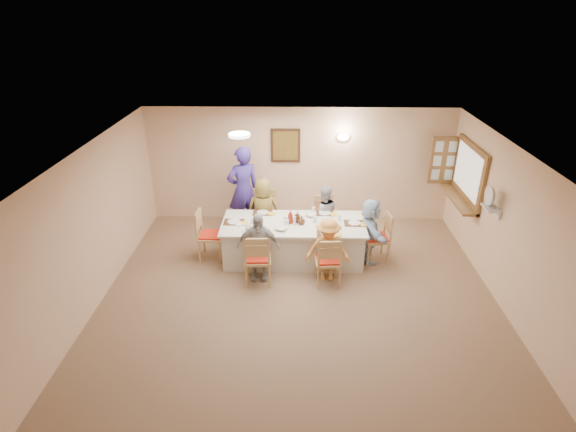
{
  "coord_description": "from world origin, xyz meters",
  "views": [
    {
      "loc": [
        -0.04,
        -5.68,
        4.47
      ],
      "look_at": [
        -0.2,
        1.4,
        1.05
      ],
      "focal_mm": 28.0,
      "sensor_mm": 36.0,
      "label": 1
    }
  ],
  "objects_px": {
    "dining_table": "(293,241)",
    "diner_front_left": "(258,247)",
    "chair_right_end": "(376,237)",
    "diner_right_end": "(370,230)",
    "condiment_ketchup": "(290,217)",
    "chair_front_left": "(258,257)",
    "diner_back_right": "(324,215)",
    "chair_front_right": "(328,259)",
    "diner_back_left": "(264,211)",
    "caregiver": "(243,190)",
    "serving_hatch": "(469,173)",
    "diner_front_right": "(328,250)",
    "chair_left_end": "(211,235)",
    "desk_fan": "(491,200)",
    "chair_back_right": "(323,219)",
    "chair_back_left": "(264,216)"
  },
  "relations": [
    {
      "from": "chair_left_end",
      "to": "diner_back_right",
      "type": "xyz_separation_m",
      "value": [
        2.15,
        0.68,
        0.12
      ]
    },
    {
      "from": "chair_front_right",
      "to": "diner_front_right",
      "type": "xyz_separation_m",
      "value": [
        0.0,
        0.12,
        0.12
      ]
    },
    {
      "from": "diner_back_left",
      "to": "caregiver",
      "type": "distance_m",
      "value": 0.7
    },
    {
      "from": "diner_front_right",
      "to": "diner_right_end",
      "type": "height_order",
      "value": "diner_right_end"
    },
    {
      "from": "chair_front_left",
      "to": "diner_front_right",
      "type": "bearing_deg",
      "value": -177.08
    },
    {
      "from": "caregiver",
      "to": "diner_right_end",
      "type": "bearing_deg",
      "value": 129.03
    },
    {
      "from": "diner_back_right",
      "to": "diner_front_right",
      "type": "height_order",
      "value": "diner_back_right"
    },
    {
      "from": "desk_fan",
      "to": "chair_right_end",
      "type": "relative_size",
      "value": 0.32
    },
    {
      "from": "condiment_ketchup",
      "to": "serving_hatch",
      "type": "bearing_deg",
      "value": 11.69
    },
    {
      "from": "diner_front_right",
      "to": "diner_right_end",
      "type": "xyz_separation_m",
      "value": [
        0.82,
        0.68,
        0.03
      ]
    },
    {
      "from": "chair_right_end",
      "to": "diner_right_end",
      "type": "height_order",
      "value": "diner_right_end"
    },
    {
      "from": "serving_hatch",
      "to": "chair_back_left",
      "type": "distance_m",
      "value": 4.04
    },
    {
      "from": "diner_back_right",
      "to": "condiment_ketchup",
      "type": "xyz_separation_m",
      "value": [
        -0.66,
        -0.69,
        0.28
      ]
    },
    {
      "from": "chair_back_right",
      "to": "chair_left_end",
      "type": "height_order",
      "value": "chair_left_end"
    },
    {
      "from": "chair_back_right",
      "to": "caregiver",
      "type": "distance_m",
      "value": 1.75
    },
    {
      "from": "chair_front_right",
      "to": "diner_front_left",
      "type": "bearing_deg",
      "value": -10.12
    },
    {
      "from": "chair_front_right",
      "to": "caregiver",
      "type": "relative_size",
      "value": 0.51
    },
    {
      "from": "desk_fan",
      "to": "diner_front_right",
      "type": "relative_size",
      "value": 0.26
    },
    {
      "from": "condiment_ketchup",
      "to": "diner_front_left",
      "type": "bearing_deg",
      "value": -129.01
    },
    {
      "from": "chair_front_right",
      "to": "chair_left_end",
      "type": "xyz_separation_m",
      "value": [
        -2.15,
        0.8,
        0.02
      ]
    },
    {
      "from": "chair_front_right",
      "to": "diner_front_right",
      "type": "distance_m",
      "value": 0.17
    },
    {
      "from": "diner_back_left",
      "to": "diner_front_left",
      "type": "xyz_separation_m",
      "value": [
        0.0,
        -1.36,
        -0.04
      ]
    },
    {
      "from": "chair_front_left",
      "to": "dining_table",
      "type": "bearing_deg",
      "value": -129.66
    },
    {
      "from": "dining_table",
      "to": "diner_front_left",
      "type": "bearing_deg",
      "value": -131.42
    },
    {
      "from": "dining_table",
      "to": "condiment_ketchup",
      "type": "bearing_deg",
      "value": -170.97
    },
    {
      "from": "chair_right_end",
      "to": "diner_front_right",
      "type": "xyz_separation_m",
      "value": [
        -0.95,
        -0.68,
        0.11
      ]
    },
    {
      "from": "chair_front_right",
      "to": "condiment_ketchup",
      "type": "xyz_separation_m",
      "value": [
        -0.66,
        0.79,
        0.42
      ]
    },
    {
      "from": "desk_fan",
      "to": "chair_back_right",
      "type": "bearing_deg",
      "value": 150.74
    },
    {
      "from": "serving_hatch",
      "to": "chair_front_right",
      "type": "distance_m",
      "value": 3.27
    },
    {
      "from": "chair_back_right",
      "to": "diner_front_left",
      "type": "relative_size",
      "value": 0.71
    },
    {
      "from": "diner_back_right",
      "to": "chair_front_right",
      "type": "bearing_deg",
      "value": 81.28
    },
    {
      "from": "serving_hatch",
      "to": "diner_front_right",
      "type": "relative_size",
      "value": 1.28
    },
    {
      "from": "chair_back_left",
      "to": "chair_right_end",
      "type": "relative_size",
      "value": 1.08
    },
    {
      "from": "dining_table",
      "to": "diner_back_left",
      "type": "bearing_deg",
      "value": 131.42
    },
    {
      "from": "chair_left_end",
      "to": "diner_front_right",
      "type": "relative_size",
      "value": 0.84
    },
    {
      "from": "caregiver",
      "to": "condiment_ketchup",
      "type": "bearing_deg",
      "value": 104.6
    },
    {
      "from": "chair_front_right",
      "to": "diner_back_right",
      "type": "height_order",
      "value": "diner_back_right"
    },
    {
      "from": "chair_left_end",
      "to": "desk_fan",
      "type": "bearing_deg",
      "value": -96.04
    },
    {
      "from": "chair_back_left",
      "to": "chair_front_right",
      "type": "xyz_separation_m",
      "value": [
        1.2,
        -1.6,
        -0.04
      ]
    },
    {
      "from": "chair_front_left",
      "to": "diner_right_end",
      "type": "distance_m",
      "value": 2.18
    },
    {
      "from": "chair_front_left",
      "to": "chair_right_end",
      "type": "bearing_deg",
      "value": -162.38
    },
    {
      "from": "chair_right_end",
      "to": "desk_fan",
      "type": "bearing_deg",
      "value": 61.1
    },
    {
      "from": "chair_front_left",
      "to": "diner_right_end",
      "type": "bearing_deg",
      "value": -161.19
    },
    {
      "from": "chair_left_end",
      "to": "chair_front_left",
      "type": "bearing_deg",
      "value": -128.23
    },
    {
      "from": "chair_left_end",
      "to": "chair_right_end",
      "type": "height_order",
      "value": "chair_left_end"
    },
    {
      "from": "diner_back_right",
      "to": "condiment_ketchup",
      "type": "bearing_deg",
      "value": 37.67
    },
    {
      "from": "diner_front_right",
      "to": "chair_left_end",
      "type": "bearing_deg",
      "value": 166.03
    },
    {
      "from": "chair_back_left",
      "to": "chair_right_end",
      "type": "xyz_separation_m",
      "value": [
        2.15,
        -0.8,
        -0.04
      ]
    },
    {
      "from": "chair_front_right",
      "to": "chair_left_end",
      "type": "height_order",
      "value": "chair_left_end"
    },
    {
      "from": "chair_front_right",
      "to": "diner_back_right",
      "type": "relative_size",
      "value": 0.77
    }
  ]
}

